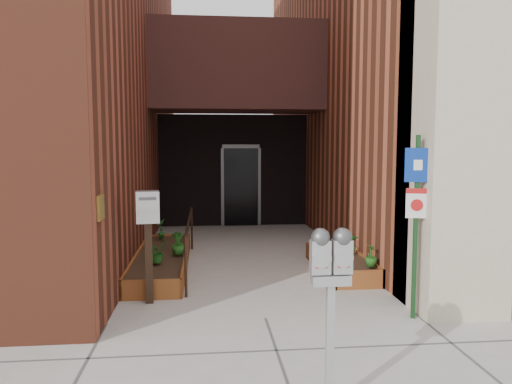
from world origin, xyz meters
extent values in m
plane|color=#9E9991|center=(0.00, 0.00, 0.00)|extent=(80.00, 80.00, 0.00)
cube|color=brown|center=(6.00, 7.15, 5.00)|extent=(8.00, 13.70, 10.00)
cube|color=#B3A98A|center=(2.55, 0.20, 2.20)|extent=(1.10, 1.20, 4.40)
cube|color=black|center=(0.00, 6.00, 4.00)|extent=(4.20, 2.00, 2.00)
cube|color=black|center=(0.00, 7.40, 1.50)|extent=(4.00, 0.30, 3.00)
cube|color=black|center=(0.20, 7.22, 1.05)|extent=(0.90, 0.06, 2.10)
cube|color=#B79338|center=(-1.99, -0.20, 1.50)|extent=(0.04, 0.30, 0.30)
cube|color=brown|center=(-1.55, 0.92, 0.15)|extent=(0.90, 0.04, 0.30)
cube|color=brown|center=(-1.55, 4.48, 0.15)|extent=(0.90, 0.04, 0.30)
cube|color=brown|center=(-1.98, 2.70, 0.15)|extent=(0.04, 3.60, 0.30)
cube|color=brown|center=(-1.12, 2.70, 0.15)|extent=(0.04, 3.60, 0.30)
cube|color=black|center=(-1.55, 2.70, 0.13)|extent=(0.82, 3.52, 0.26)
cube|color=brown|center=(1.60, 1.12, 0.15)|extent=(0.80, 0.04, 0.30)
cube|color=brown|center=(1.60, 3.28, 0.15)|extent=(0.80, 0.04, 0.30)
cube|color=brown|center=(1.22, 2.20, 0.15)|extent=(0.04, 2.20, 0.30)
cube|color=brown|center=(1.98, 2.20, 0.15)|extent=(0.04, 2.20, 0.30)
cube|color=black|center=(1.60, 2.20, 0.13)|extent=(0.72, 2.12, 0.26)
cylinder|color=black|center=(-1.05, 1.00, 0.45)|extent=(0.04, 0.04, 0.90)
cylinder|color=black|center=(-1.05, 4.30, 0.45)|extent=(0.04, 0.04, 0.90)
cylinder|color=black|center=(-1.05, 2.65, 0.88)|extent=(0.04, 3.30, 0.04)
cube|color=#AEAEB1|center=(0.28, -2.21, 0.54)|extent=(0.07, 0.07, 1.08)
cube|color=#AEAEB1|center=(0.28, -2.21, 1.13)|extent=(0.33, 0.13, 0.09)
cube|color=#AEAEB1|center=(0.19, -2.21, 1.32)|extent=(0.16, 0.11, 0.28)
sphere|color=#59595B|center=(0.19, -2.21, 1.48)|extent=(0.16, 0.16, 0.16)
cube|color=white|center=(0.19, -2.27, 1.34)|extent=(0.10, 0.01, 0.05)
cube|color=#B21414|center=(0.19, -2.27, 1.26)|extent=(0.10, 0.01, 0.03)
cube|color=#AEAEB1|center=(0.37, -2.21, 1.32)|extent=(0.16, 0.11, 0.28)
sphere|color=#59595B|center=(0.37, -2.21, 1.48)|extent=(0.16, 0.16, 0.16)
cube|color=white|center=(0.37, -2.27, 1.34)|extent=(0.10, 0.01, 0.05)
cube|color=#B21414|center=(0.37, -2.27, 1.26)|extent=(0.10, 0.01, 0.03)
cube|color=#143717|center=(1.90, -0.17, 1.18)|extent=(0.07, 0.07, 2.36)
cube|color=navy|center=(1.89, -0.20, 1.98)|extent=(0.32, 0.11, 0.43)
cube|color=white|center=(1.89, -0.20, 1.98)|extent=(0.11, 0.04, 0.13)
cube|color=white|center=(1.89, -0.20, 1.50)|extent=(0.26, 0.09, 0.37)
cube|color=#B21414|center=(1.89, -0.20, 1.65)|extent=(0.26, 0.08, 0.06)
cylinder|color=#B21414|center=(1.89, -0.21, 1.48)|extent=(0.15, 0.05, 0.15)
cube|color=black|center=(-1.56, 0.80, 0.58)|extent=(0.12, 0.12, 1.16)
cube|color=silver|center=(-1.56, 0.80, 1.37)|extent=(0.34, 0.27, 0.44)
cube|color=#59595B|center=(-1.54, 0.68, 1.50)|extent=(0.23, 0.04, 0.04)
cube|color=white|center=(-1.54, 0.68, 1.32)|extent=(0.25, 0.04, 0.11)
imported|color=#1D5D1A|center=(-1.55, 1.96, 0.48)|extent=(0.45, 0.45, 0.36)
imported|color=#1B5919|center=(-1.26, 2.80, 0.47)|extent=(0.26, 0.26, 0.33)
imported|color=#215E1B|center=(-1.25, 2.53, 0.50)|extent=(0.25, 0.25, 0.41)
imported|color=#1C621C|center=(-1.67, 4.00, 0.50)|extent=(0.26, 0.26, 0.41)
imported|color=#225919|center=(1.85, 1.35, 0.48)|extent=(0.24, 0.24, 0.35)
imported|color=#1B611E|center=(1.85, 2.33, 0.46)|extent=(0.19, 0.19, 0.33)
imported|color=#165018|center=(1.45, 2.86, 0.46)|extent=(0.40, 0.40, 0.31)
camera|label=1|loc=(-0.75, -6.18, 2.27)|focal=35.00mm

